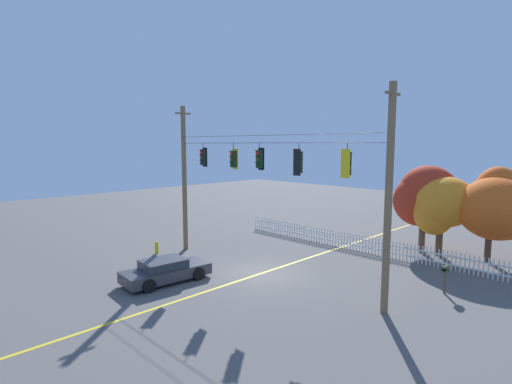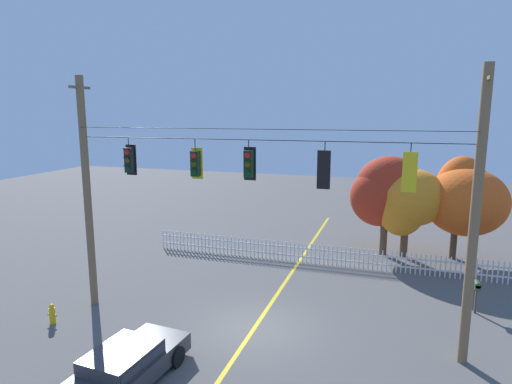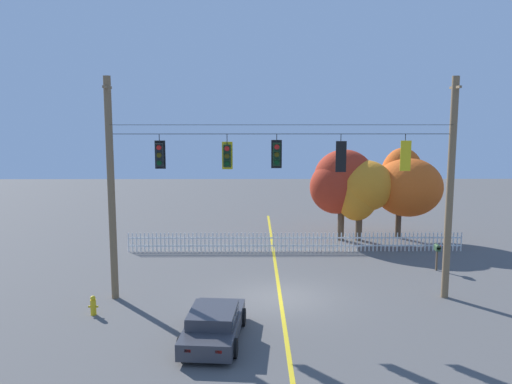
% 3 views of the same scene
% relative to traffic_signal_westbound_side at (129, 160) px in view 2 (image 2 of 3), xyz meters
% --- Properties ---
extents(ground, '(80.00, 80.00, 0.00)m').
position_rel_traffic_signal_westbound_side_xyz_m(ground, '(4.93, -0.01, -6.04)').
color(ground, '#565451').
extents(lane_centerline_stripe, '(0.16, 36.00, 0.01)m').
position_rel_traffic_signal_westbound_side_xyz_m(lane_centerline_stripe, '(4.93, -0.01, -6.03)').
color(lane_centerline_stripe, gold).
rests_on(lane_centerline_stripe, ground).
extents(signal_support_span, '(14.19, 1.10, 9.18)m').
position_rel_traffic_signal_westbound_side_xyz_m(signal_support_span, '(4.93, -0.01, -1.37)').
color(signal_support_span, brown).
rests_on(signal_support_span, ground).
extents(traffic_signal_westbound_side, '(0.43, 0.38, 1.42)m').
position_rel_traffic_signal_westbound_side_xyz_m(traffic_signal_westbound_side, '(0.00, 0.00, 0.00)').
color(traffic_signal_westbound_side, black).
extents(traffic_signal_eastbound_side, '(0.43, 0.38, 1.45)m').
position_rel_traffic_signal_westbound_side_xyz_m(traffic_signal_eastbound_side, '(2.74, -0.00, -0.04)').
color(traffic_signal_eastbound_side, black).
extents(traffic_signal_southbound_primary, '(0.43, 0.38, 1.40)m').
position_rel_traffic_signal_westbound_side_xyz_m(traffic_signal_southbound_primary, '(4.75, 0.00, 0.02)').
color(traffic_signal_southbound_primary, black).
extents(traffic_signal_northbound_primary, '(0.43, 0.38, 1.54)m').
position_rel_traffic_signal_westbound_side_xyz_m(traffic_signal_northbound_primary, '(7.34, -0.02, -0.06)').
color(traffic_signal_northbound_primary, black).
extents(traffic_signal_northbound_secondary, '(0.43, 0.38, 1.49)m').
position_rel_traffic_signal_westbound_side_xyz_m(traffic_signal_northbound_secondary, '(9.96, -0.02, -0.03)').
color(traffic_signal_northbound_secondary, black).
extents(white_picket_fence, '(18.64, 0.06, 1.07)m').
position_rel_traffic_signal_westbound_side_xyz_m(white_picket_fence, '(6.15, 7.60, -5.50)').
color(white_picket_fence, white).
rests_on(white_picket_fence, ground).
extents(autumn_maple_near_fence, '(3.90, 3.14, 5.49)m').
position_rel_traffic_signal_westbound_side_xyz_m(autumn_maple_near_fence, '(9.06, 10.41, -2.49)').
color(autumn_maple_near_fence, brown).
rests_on(autumn_maple_near_fence, ground).
extents(autumn_maple_mid, '(3.54, 3.46, 4.89)m').
position_rel_traffic_signal_westbound_side_xyz_m(autumn_maple_mid, '(10.27, 10.04, -2.85)').
color(autumn_maple_mid, brown).
rests_on(autumn_maple_mid, ground).
extents(autumn_oak_far_east, '(4.15, 3.92, 5.55)m').
position_rel_traffic_signal_westbound_side_xyz_m(autumn_oak_far_east, '(13.08, 10.62, -2.67)').
color(autumn_oak_far_east, '#473828').
rests_on(autumn_oak_far_east, ground).
extents(parked_car, '(2.19, 4.43, 1.15)m').
position_rel_traffic_signal_westbound_side_xyz_m(parked_car, '(2.42, -4.31, -5.43)').
color(parked_car, '#38383D').
rests_on(parked_car, ground).
extents(fire_hydrant, '(0.38, 0.22, 0.77)m').
position_rel_traffic_signal_westbound_side_xyz_m(fire_hydrant, '(-2.38, -1.94, -5.66)').
color(fire_hydrant, gold).
rests_on(fire_hydrant, ground).
extents(roadside_mailbox, '(0.25, 0.44, 1.31)m').
position_rel_traffic_signal_westbound_side_xyz_m(roadside_mailbox, '(12.83, 3.90, -4.97)').
color(roadside_mailbox, brown).
rests_on(roadside_mailbox, ground).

